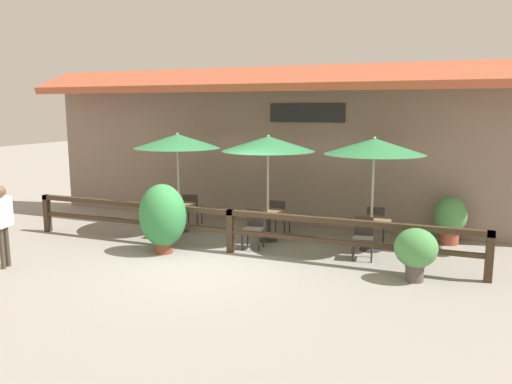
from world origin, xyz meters
TOP-DOWN VIEW (x-y plane):
  - ground_plane at (0.00, 0.00)m, footprint 60.00×60.00m
  - building_facade at (0.00, 4.10)m, footprint 14.28×1.49m
  - patio_railing at (0.00, 1.05)m, footprint 10.40×0.14m
  - patio_umbrella_near at (-2.01, 2.31)m, footprint 2.17×2.17m
  - dining_table_near at (-2.01, 2.31)m, footprint 0.86×0.86m
  - chair_near_streetside at (-1.97, 1.66)m, footprint 0.45×0.45m
  - chair_near_wallside at (-2.00, 2.96)m, footprint 0.49×0.49m
  - patio_umbrella_middle at (0.42, 2.27)m, footprint 2.17×2.17m
  - dining_table_middle at (0.42, 2.27)m, footprint 0.86×0.86m
  - chair_middle_streetside at (0.34, 1.58)m, footprint 0.44×0.44m
  - chair_middle_wallside at (0.46, 2.96)m, footprint 0.43×0.43m
  - patio_umbrella_far at (2.82, 2.35)m, footprint 2.17×2.17m
  - dining_table_far at (2.82, 2.35)m, footprint 0.86×0.86m
  - chair_far_streetside at (2.76, 1.66)m, footprint 0.47×0.47m
  - chair_far_wallside at (2.82, 3.04)m, footprint 0.46×0.46m
  - potted_plant_entrance_palm at (-1.35, 0.48)m, footprint 1.04×0.94m
  - potted_plant_tall_tropical at (3.88, 0.61)m, footprint 0.78×0.70m
  - potted_plant_corner_fern at (4.44, 3.55)m, footprint 0.73×0.66m
  - pedestrian at (-3.72, -1.54)m, footprint 0.31×0.56m

SIDE VIEW (x-z plane):
  - ground_plane at x=0.00m, z-range 0.00..0.00m
  - chair_near_streetside at x=-1.97m, z-range 0.06..0.92m
  - chair_near_wallside at x=-2.00m, z-range 0.06..0.92m
  - chair_middle_streetside at x=0.34m, z-range 0.06..0.92m
  - chair_middle_wallside at x=0.46m, z-range 0.06..0.92m
  - chair_far_streetside at x=2.76m, z-range 0.06..0.92m
  - chair_far_wallside at x=2.82m, z-range 0.06..0.92m
  - dining_table_near at x=-2.01m, z-range 0.21..0.92m
  - dining_table_middle at x=0.42m, z-range 0.21..0.92m
  - dining_table_far at x=2.82m, z-range 0.21..0.92m
  - potted_plant_tall_tropical at x=3.88m, z-range 0.09..1.07m
  - potted_plant_corner_fern at x=4.44m, z-range 0.05..1.17m
  - patio_railing at x=0.00m, z-range 0.22..1.17m
  - potted_plant_entrance_palm at x=-1.35m, z-range 0.05..1.57m
  - pedestrian at x=-3.72m, z-range 0.23..1.88m
  - building_facade at x=0.00m, z-range 0.05..4.28m
  - patio_umbrella_near at x=-2.01m, z-range 1.05..3.56m
  - patio_umbrella_middle at x=0.42m, z-range 1.05..3.56m
  - patio_umbrella_far at x=2.82m, z-range 1.05..3.56m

